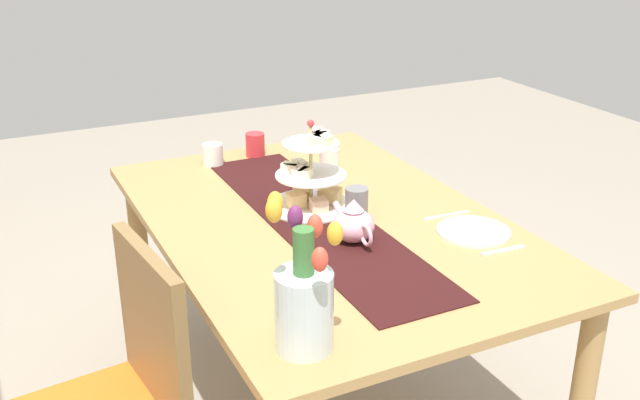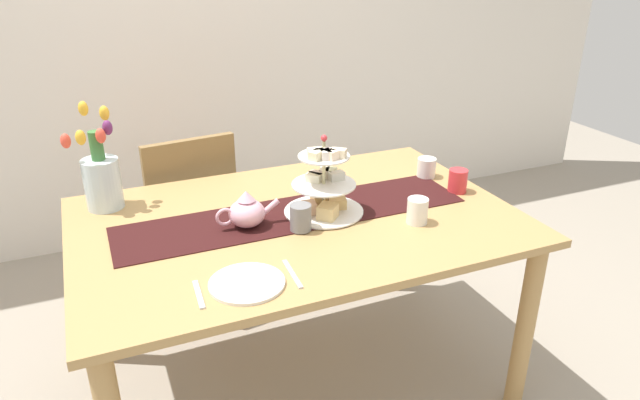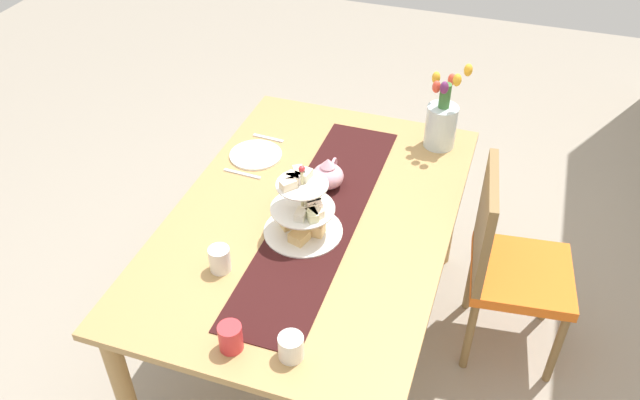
# 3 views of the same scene
# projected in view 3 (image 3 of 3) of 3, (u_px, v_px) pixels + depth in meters

# --- Properties ---
(ground_plane) EXTENTS (8.00, 8.00, 0.00)m
(ground_plane) POSITION_uv_depth(u_px,v_px,m) (314.00, 341.00, 3.02)
(ground_plane) COLOR gray
(dining_table) EXTENTS (1.62, 1.07, 0.77)m
(dining_table) POSITION_uv_depth(u_px,v_px,m) (313.00, 234.00, 2.60)
(dining_table) COLOR tan
(dining_table) RESTS_ON ground_plane
(chair_left) EXTENTS (0.47, 0.47, 0.91)m
(chair_left) POSITION_uv_depth(u_px,v_px,m) (507.00, 260.00, 2.72)
(chair_left) COLOR olive
(chair_left) RESTS_ON ground_plane
(table_runner) EXTENTS (1.32, 0.30, 0.00)m
(table_runner) POSITION_uv_depth(u_px,v_px,m) (320.00, 216.00, 2.53)
(table_runner) COLOR black
(table_runner) RESTS_ON dining_table
(tiered_cake_stand) EXTENTS (0.30, 0.30, 0.30)m
(tiered_cake_stand) POSITION_uv_depth(u_px,v_px,m) (302.00, 212.00, 2.40)
(tiered_cake_stand) COLOR beige
(tiered_cake_stand) RESTS_ON table_runner
(teapot) EXTENTS (0.24, 0.13, 0.14)m
(teapot) POSITION_uv_depth(u_px,v_px,m) (328.00, 175.00, 2.64)
(teapot) COLOR #E5A8BC
(teapot) RESTS_ON table_runner
(tulip_vase) EXTENTS (0.19, 0.17, 0.40)m
(tulip_vase) POSITION_uv_depth(u_px,v_px,m) (442.00, 120.00, 2.84)
(tulip_vase) COLOR silver
(tulip_vase) RESTS_ON dining_table
(cream_jug) EXTENTS (0.08, 0.08, 0.08)m
(cream_jug) POSITION_uv_depth(u_px,v_px,m) (291.00, 347.00, 1.98)
(cream_jug) COLOR white
(cream_jug) RESTS_ON dining_table
(dinner_plate_left) EXTENTS (0.23, 0.23, 0.01)m
(dinner_plate_left) POSITION_uv_depth(u_px,v_px,m) (256.00, 155.00, 2.85)
(dinner_plate_left) COLOR white
(dinner_plate_left) RESTS_ON dining_table
(fork_left) EXTENTS (0.03, 0.15, 0.01)m
(fork_left) POSITION_uv_depth(u_px,v_px,m) (268.00, 138.00, 2.96)
(fork_left) COLOR silver
(fork_left) RESTS_ON dining_table
(knife_left) EXTENTS (0.02, 0.17, 0.01)m
(knife_left) POSITION_uv_depth(u_px,v_px,m) (242.00, 174.00, 2.75)
(knife_left) COLOR silver
(knife_left) RESTS_ON dining_table
(mug_grey) EXTENTS (0.08, 0.08, 0.09)m
(mug_grey) POSITION_uv_depth(u_px,v_px,m) (290.00, 196.00, 2.55)
(mug_grey) COLOR slate
(mug_grey) RESTS_ON table_runner
(mug_white_text) EXTENTS (0.08, 0.08, 0.09)m
(mug_white_text) POSITION_uv_depth(u_px,v_px,m) (220.00, 259.00, 2.28)
(mug_white_text) COLOR white
(mug_white_text) RESTS_ON dining_table
(mug_orange) EXTENTS (0.08, 0.08, 0.09)m
(mug_orange) POSITION_uv_depth(u_px,v_px,m) (231.00, 337.00, 2.00)
(mug_orange) COLOR red
(mug_orange) RESTS_ON dining_table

